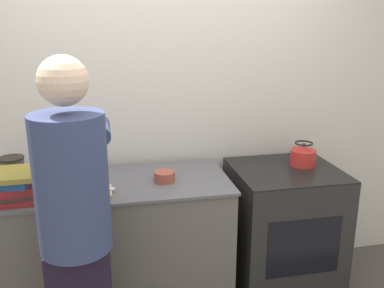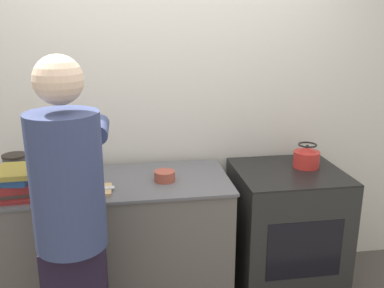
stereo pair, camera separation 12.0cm
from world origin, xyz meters
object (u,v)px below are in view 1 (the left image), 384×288
at_px(kettle, 303,156).
at_px(person, 75,221).
at_px(bowl_prep, 164,177).
at_px(canister_jar, 13,171).
at_px(cutting_board, 87,193).
at_px(oven, 283,229).
at_px(knife, 93,191).

bearing_deg(kettle, person, -156.97).
relative_size(bowl_prep, canister_jar, 0.71).
height_order(cutting_board, bowl_prep, bowl_prep).
distance_m(oven, bowl_prep, 0.98).
relative_size(oven, cutting_board, 3.21).
bearing_deg(kettle, knife, -170.47).
relative_size(kettle, canister_jar, 0.97).
bearing_deg(person, cutting_board, 83.71).
bearing_deg(canister_jar, person, -58.46).
relative_size(cutting_board, canister_jar, 1.54).
xyz_separation_m(person, cutting_board, (0.05, 0.42, -0.03)).
xyz_separation_m(bowl_prep, canister_jar, (-0.92, 0.12, 0.06)).
bearing_deg(oven, canister_jar, 178.16).
xyz_separation_m(cutting_board, bowl_prep, (0.47, 0.11, 0.02)).
bearing_deg(kettle, canister_jar, 179.83).
height_order(knife, kettle, kettle).
height_order(knife, canister_jar, canister_jar).
xyz_separation_m(person, knife, (0.08, 0.40, -0.02)).
relative_size(oven, bowl_prep, 6.98).
bearing_deg(bowl_prep, knife, -163.45).
xyz_separation_m(person, canister_jar, (-0.40, 0.65, 0.05)).
distance_m(knife, kettle, 1.45).
bearing_deg(kettle, bowl_prep, -173.67).
xyz_separation_m(cutting_board, kettle, (1.46, 0.22, 0.06)).
relative_size(person, knife, 7.32).
relative_size(knife, kettle, 1.34).
height_order(oven, canister_jar, canister_jar).
height_order(cutting_board, kettle, kettle).
distance_m(cutting_board, knife, 0.04).
bearing_deg(bowl_prep, canister_jar, 172.80).
bearing_deg(person, knife, 78.66).
xyz_separation_m(oven, bowl_prep, (-0.85, -0.06, 0.49)).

